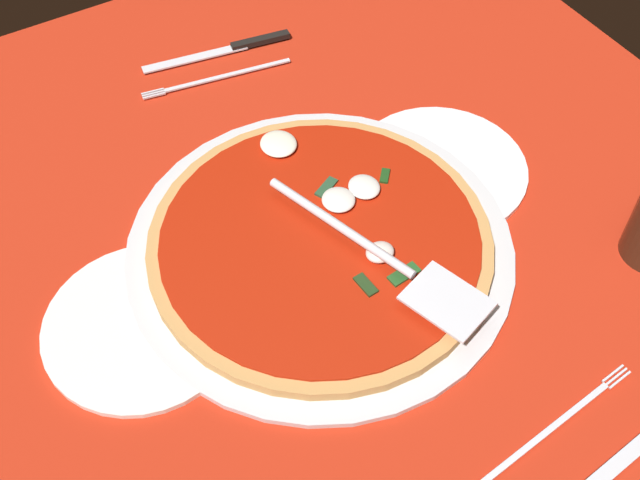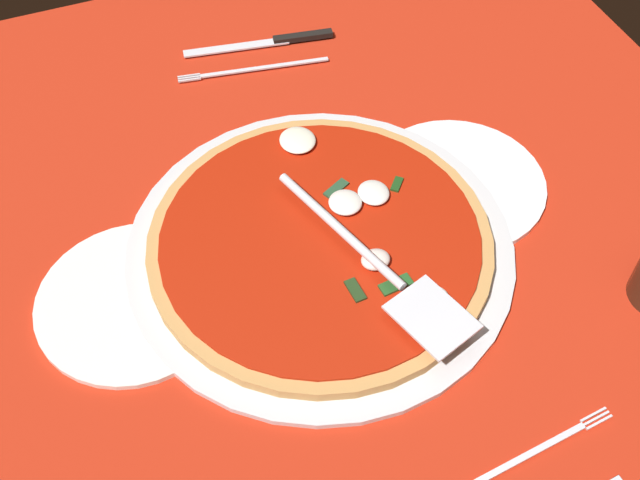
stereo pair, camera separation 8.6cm
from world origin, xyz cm
name	(u,v)px [view 1 (the left image)]	position (x,y,z in cm)	size (l,w,h in cm)	color
ground_plane	(307,270)	(0.00, 0.00, -0.40)	(113.53, 113.53, 0.80)	#B62511
checker_pattern	(306,268)	(0.00, 0.00, 0.05)	(113.53, 113.53, 0.10)	silver
pizza_pan	(320,249)	(-2.41, -1.15, 0.63)	(42.67, 42.67, 1.05)	silver
dinner_plate_left	(440,169)	(-20.97, -4.20, 0.60)	(20.93, 20.93, 1.00)	white
dinner_plate_right	(143,326)	(18.35, -1.85, 0.60)	(20.53, 20.53, 1.00)	white
pizza	(321,240)	(-2.57, -1.23, 1.98)	(37.72, 37.72, 2.90)	tan
pizza_server	(385,258)	(-6.03, 5.87, 4.40)	(11.92, 27.40, 1.00)	silver
place_setting_near	(224,65)	(-7.52, -35.08, 0.46)	(22.83, 14.39, 1.40)	white
place_setting_far	(562,467)	(-8.41, 31.65, 0.45)	(22.65, 15.17, 1.40)	white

